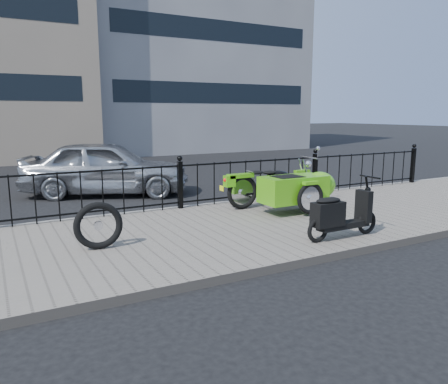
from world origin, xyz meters
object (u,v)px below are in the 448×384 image
sedan_car (107,168)px  scooter (339,216)px  motorcycle_sidecar (296,187)px  spare_tire (98,226)px

sedan_car → scooter: bearing=-137.4°
sedan_car → motorcycle_sidecar: bearing=-122.9°
motorcycle_sidecar → scooter: (-0.66, -1.91, -0.11)m
motorcycle_sidecar → spare_tire: (-4.03, -0.67, -0.13)m
scooter → sedan_car: 6.39m
motorcycle_sidecar → sedan_car: sedan_car is taller
scooter → sedan_car: bearing=108.9°
motorcycle_sidecar → scooter: motorcycle_sidecar is taller
motorcycle_sidecar → sedan_car: 4.96m
scooter → sedan_car: size_ratio=0.34×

